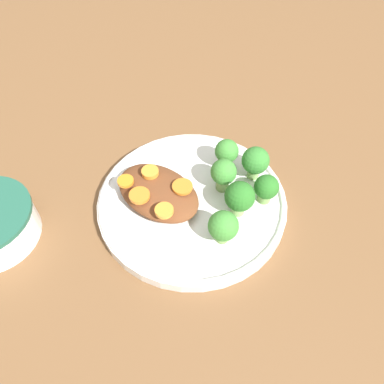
# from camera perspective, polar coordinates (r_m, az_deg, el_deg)

# --- Properties ---
(ground_plane) EXTENTS (4.00, 4.00, 0.00)m
(ground_plane) POSITION_cam_1_polar(r_m,az_deg,el_deg) (0.54, -0.00, -2.10)
(ground_plane) COLOR brown
(plate) EXTENTS (0.27, 0.27, 0.02)m
(plate) POSITION_cam_1_polar(r_m,az_deg,el_deg) (0.53, -0.00, -1.39)
(plate) COLOR silver
(plate) RESTS_ON ground_plane
(stew_mound) EXTENTS (0.13, 0.09, 0.03)m
(stew_mound) POSITION_cam_1_polar(r_m,az_deg,el_deg) (0.52, -5.18, -0.01)
(stew_mound) COLOR brown
(stew_mound) RESTS_ON plate
(broccoli_floret_0) EXTENTS (0.04, 0.04, 0.05)m
(broccoli_floret_0) POSITION_cam_1_polar(r_m,az_deg,el_deg) (0.47, 4.78, -5.27)
(broccoli_floret_0) COLOR #759E51
(broccoli_floret_0) RESTS_ON plate
(broccoli_floret_1) EXTENTS (0.04, 0.04, 0.05)m
(broccoli_floret_1) POSITION_cam_1_polar(r_m,az_deg,el_deg) (0.49, 7.27, -0.83)
(broccoli_floret_1) COLOR #7FA85B
(broccoli_floret_1) RESTS_ON plate
(broccoli_floret_2) EXTENTS (0.03, 0.03, 0.05)m
(broccoli_floret_2) POSITION_cam_1_polar(r_m,az_deg,el_deg) (0.55, 5.46, 6.00)
(broccoli_floret_2) COLOR #759E51
(broccoli_floret_2) RESTS_ON plate
(broccoli_floret_3) EXTENTS (0.03, 0.03, 0.05)m
(broccoli_floret_3) POSITION_cam_1_polar(r_m,az_deg,el_deg) (0.52, 11.24, 0.59)
(broccoli_floret_3) COLOR #759E51
(broccoli_floret_3) RESTS_ON plate
(broccoli_floret_4) EXTENTS (0.04, 0.04, 0.05)m
(broccoli_floret_4) POSITION_cam_1_polar(r_m,az_deg,el_deg) (0.52, 4.82, 2.83)
(broccoli_floret_4) COLOR #7FA85B
(broccoli_floret_4) RESTS_ON plate
(broccoli_floret_5) EXTENTS (0.04, 0.04, 0.05)m
(broccoli_floret_5) POSITION_cam_1_polar(r_m,az_deg,el_deg) (0.54, 9.63, 4.61)
(broccoli_floret_5) COLOR #7FA85B
(broccoli_floret_5) RESTS_ON plate
(carrot_slice_0) EXTENTS (0.03, 0.03, 0.00)m
(carrot_slice_0) POSITION_cam_1_polar(r_m,az_deg,el_deg) (0.50, -1.47, 0.81)
(carrot_slice_0) COLOR orange
(carrot_slice_0) RESTS_ON stew_mound
(carrot_slice_1) EXTENTS (0.02, 0.02, 0.01)m
(carrot_slice_1) POSITION_cam_1_polar(r_m,az_deg,el_deg) (0.52, -6.40, 3.04)
(carrot_slice_1) COLOR orange
(carrot_slice_1) RESTS_ON stew_mound
(carrot_slice_2) EXTENTS (0.02, 0.02, 0.00)m
(carrot_slice_2) POSITION_cam_1_polar(r_m,az_deg,el_deg) (0.51, -10.10, 1.65)
(carrot_slice_2) COLOR orange
(carrot_slice_2) RESTS_ON stew_mound
(carrot_slice_3) EXTENTS (0.03, 0.03, 0.01)m
(carrot_slice_3) POSITION_cam_1_polar(r_m,az_deg,el_deg) (0.50, -8.01, -0.52)
(carrot_slice_3) COLOR orange
(carrot_slice_3) RESTS_ON stew_mound
(carrot_slice_4) EXTENTS (0.02, 0.02, 0.01)m
(carrot_slice_4) POSITION_cam_1_polar(r_m,az_deg,el_deg) (0.48, -4.17, -2.89)
(carrot_slice_4) COLOR orange
(carrot_slice_4) RESTS_ON stew_mound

